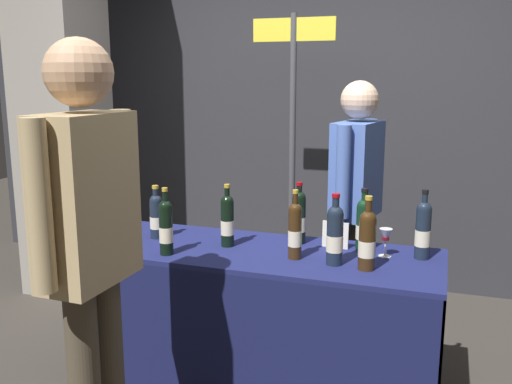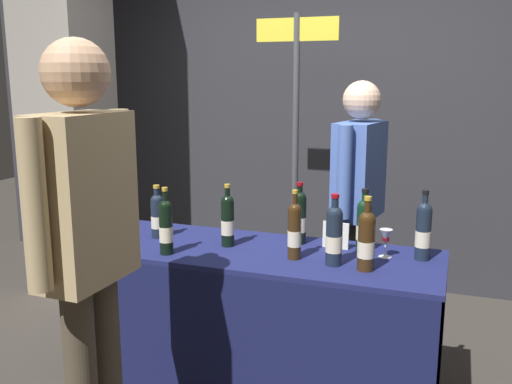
{
  "view_description": "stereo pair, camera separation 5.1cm",
  "coord_description": "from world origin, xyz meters",
  "px_view_note": "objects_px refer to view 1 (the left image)",
  "views": [
    {
      "loc": [
        0.88,
        -2.59,
        1.63
      ],
      "look_at": [
        0.0,
        0.0,
        1.07
      ],
      "focal_mm": 39.41,
      "sensor_mm": 36.0,
      "label": 1
    },
    {
      "loc": [
        0.93,
        -2.57,
        1.63
      ],
      "look_at": [
        0.0,
        0.0,
        1.07
      ],
      "focal_mm": 39.41,
      "sensor_mm": 36.0,
      "label": 2
    }
  ],
  "objects_px": {
    "vendor_presenter": "(356,191)",
    "featured_wine_bottle": "(423,229)",
    "tasting_table": "(256,295)",
    "booth_signpost": "(292,133)",
    "wine_glass_near_vendor": "(386,236)",
    "taster_foreground_right": "(88,233)",
    "concrete_pillar": "(59,65)",
    "wine_glass_mid": "(109,228)",
    "display_bottle_0": "(156,215)"
  },
  "relations": [
    {
      "from": "vendor_presenter",
      "to": "featured_wine_bottle",
      "type": "bearing_deg",
      "value": 44.34
    },
    {
      "from": "tasting_table",
      "to": "booth_signpost",
      "type": "bearing_deg",
      "value": 96.11
    },
    {
      "from": "wine_glass_near_vendor",
      "to": "taster_foreground_right",
      "type": "distance_m",
      "value": 1.41
    },
    {
      "from": "concrete_pillar",
      "to": "featured_wine_bottle",
      "type": "relative_size",
      "value": 10.13
    },
    {
      "from": "wine_glass_near_vendor",
      "to": "wine_glass_mid",
      "type": "relative_size",
      "value": 1.06
    },
    {
      "from": "featured_wine_bottle",
      "to": "vendor_presenter",
      "type": "xyz_separation_m",
      "value": [
        -0.42,
        0.6,
        0.05
      ]
    },
    {
      "from": "tasting_table",
      "to": "wine_glass_near_vendor",
      "type": "bearing_deg",
      "value": 9.21
    },
    {
      "from": "concrete_pillar",
      "to": "wine_glass_near_vendor",
      "type": "height_order",
      "value": "concrete_pillar"
    },
    {
      "from": "taster_foreground_right",
      "to": "booth_signpost",
      "type": "distance_m",
      "value": 2.05
    },
    {
      "from": "wine_glass_mid",
      "to": "booth_signpost",
      "type": "relative_size",
      "value": 0.06
    },
    {
      "from": "vendor_presenter",
      "to": "taster_foreground_right",
      "type": "height_order",
      "value": "taster_foreground_right"
    },
    {
      "from": "tasting_table",
      "to": "wine_glass_mid",
      "type": "distance_m",
      "value": 0.84
    },
    {
      "from": "vendor_presenter",
      "to": "taster_foreground_right",
      "type": "xyz_separation_m",
      "value": [
        -0.73,
        -1.64,
        0.1
      ]
    },
    {
      "from": "vendor_presenter",
      "to": "concrete_pillar",
      "type": "bearing_deg",
      "value": -85.9
    },
    {
      "from": "tasting_table",
      "to": "booth_signpost",
      "type": "height_order",
      "value": "booth_signpost"
    },
    {
      "from": "tasting_table",
      "to": "taster_foreground_right",
      "type": "distance_m",
      "value": 1.11
    },
    {
      "from": "display_bottle_0",
      "to": "booth_signpost",
      "type": "height_order",
      "value": "booth_signpost"
    },
    {
      "from": "featured_wine_bottle",
      "to": "vendor_presenter",
      "type": "height_order",
      "value": "vendor_presenter"
    },
    {
      "from": "tasting_table",
      "to": "featured_wine_bottle",
      "type": "height_order",
      "value": "featured_wine_bottle"
    },
    {
      "from": "wine_glass_near_vendor",
      "to": "wine_glass_mid",
      "type": "distance_m",
      "value": 1.41
    },
    {
      "from": "featured_wine_bottle",
      "to": "wine_glass_mid",
      "type": "relative_size",
      "value": 2.58
    },
    {
      "from": "tasting_table",
      "to": "vendor_presenter",
      "type": "bearing_deg",
      "value": 62.06
    },
    {
      "from": "booth_signpost",
      "to": "display_bottle_0",
      "type": "bearing_deg",
      "value": -112.93
    },
    {
      "from": "featured_wine_bottle",
      "to": "booth_signpost",
      "type": "bearing_deg",
      "value": 132.85
    },
    {
      "from": "tasting_table",
      "to": "vendor_presenter",
      "type": "xyz_separation_m",
      "value": [
        0.39,
        0.73,
        0.44
      ]
    },
    {
      "from": "booth_signpost",
      "to": "tasting_table",
      "type": "bearing_deg",
      "value": -83.89
    },
    {
      "from": "taster_foreground_right",
      "to": "featured_wine_bottle",
      "type": "bearing_deg",
      "value": -46.43
    },
    {
      "from": "booth_signpost",
      "to": "vendor_presenter",
      "type": "bearing_deg",
      "value": -37.78
    },
    {
      "from": "display_bottle_0",
      "to": "wine_glass_mid",
      "type": "height_order",
      "value": "display_bottle_0"
    },
    {
      "from": "display_bottle_0",
      "to": "booth_signpost",
      "type": "xyz_separation_m",
      "value": [
        0.46,
        1.09,
        0.36
      ]
    },
    {
      "from": "concrete_pillar",
      "to": "featured_wine_bottle",
      "type": "xyz_separation_m",
      "value": [
        2.66,
        -0.82,
        -0.8
      ]
    },
    {
      "from": "display_bottle_0",
      "to": "wine_glass_near_vendor",
      "type": "distance_m",
      "value": 1.22
    },
    {
      "from": "tasting_table",
      "to": "booth_signpost",
      "type": "distance_m",
      "value": 1.35
    },
    {
      "from": "featured_wine_bottle",
      "to": "booth_signpost",
      "type": "xyz_separation_m",
      "value": [
        -0.92,
        1.0,
        0.34
      ]
    },
    {
      "from": "concrete_pillar",
      "to": "tasting_table",
      "type": "distance_m",
      "value": 2.41
    },
    {
      "from": "tasting_table",
      "to": "featured_wine_bottle",
      "type": "bearing_deg",
      "value": 9.13
    },
    {
      "from": "tasting_table",
      "to": "vendor_presenter",
      "type": "relative_size",
      "value": 1.15
    },
    {
      "from": "booth_signpost",
      "to": "wine_glass_mid",
      "type": "bearing_deg",
      "value": -116.38
    },
    {
      "from": "display_bottle_0",
      "to": "wine_glass_near_vendor",
      "type": "xyz_separation_m",
      "value": [
        1.21,
        0.07,
        -0.02
      ]
    },
    {
      "from": "vendor_presenter",
      "to": "wine_glass_near_vendor",
      "type": "bearing_deg",
      "value": 30.97
    },
    {
      "from": "featured_wine_bottle",
      "to": "vendor_presenter",
      "type": "relative_size",
      "value": 0.21
    },
    {
      "from": "tasting_table",
      "to": "featured_wine_bottle",
      "type": "xyz_separation_m",
      "value": [
        0.8,
        0.13,
        0.39
      ]
    },
    {
      "from": "wine_glass_near_vendor",
      "to": "taster_foreground_right",
      "type": "height_order",
      "value": "taster_foreground_right"
    },
    {
      "from": "tasting_table",
      "to": "display_bottle_0",
      "type": "bearing_deg",
      "value": 176.92
    },
    {
      "from": "tasting_table",
      "to": "booth_signpost",
      "type": "relative_size",
      "value": 0.9
    },
    {
      "from": "wine_glass_near_vendor",
      "to": "wine_glass_mid",
      "type": "height_order",
      "value": "wine_glass_near_vendor"
    },
    {
      "from": "concrete_pillar",
      "to": "tasting_table",
      "type": "height_order",
      "value": "concrete_pillar"
    },
    {
      "from": "tasting_table",
      "to": "display_bottle_0",
      "type": "height_order",
      "value": "display_bottle_0"
    },
    {
      "from": "taster_foreground_right",
      "to": "booth_signpost",
      "type": "relative_size",
      "value": 0.86
    },
    {
      "from": "wine_glass_mid",
      "to": "concrete_pillar",
      "type": "bearing_deg",
      "value": 134.85
    }
  ]
}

